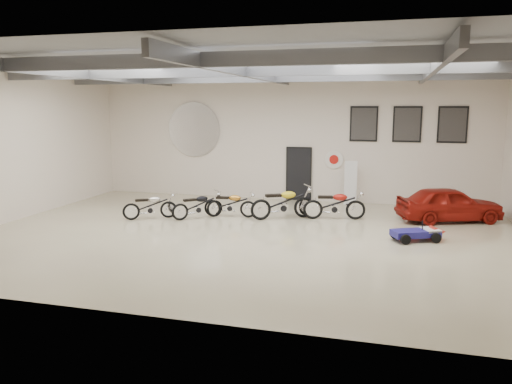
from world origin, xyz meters
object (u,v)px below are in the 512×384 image
(motorcycle_red, at_px, (334,204))
(go_kart, at_px, (420,230))
(motorcycle_gold, at_px, (230,204))
(vintage_car, at_px, (449,204))
(motorcycle_silver, at_px, (150,206))
(motorcycle_yellow, at_px, (283,202))
(banner_stand, at_px, (350,182))
(motorcycle_black, at_px, (198,205))

(motorcycle_red, height_order, go_kart, motorcycle_red)
(motorcycle_gold, xyz_separation_m, vintage_car, (7.20, 1.32, 0.11))
(motorcycle_silver, xyz_separation_m, motorcycle_yellow, (4.32, 1.20, 0.11))
(banner_stand, distance_m, motorcycle_black, 6.13)
(motorcycle_yellow, height_order, motorcycle_red, motorcycle_yellow)
(motorcycle_yellow, relative_size, vintage_car, 0.64)
(motorcycle_silver, bearing_deg, motorcycle_gold, -9.84)
(motorcycle_silver, relative_size, vintage_car, 0.52)
(motorcycle_black, bearing_deg, motorcycle_red, -29.19)
(motorcycle_red, bearing_deg, banner_stand, 71.63)
(motorcycle_gold, distance_m, go_kart, 6.34)
(motorcycle_yellow, bearing_deg, go_kart, -51.85)
(motorcycle_yellow, height_order, vintage_car, vintage_car)
(motorcycle_gold, xyz_separation_m, motorcycle_red, (3.50, 0.57, 0.06))
(motorcycle_red, relative_size, vintage_car, 0.60)
(motorcycle_black, bearing_deg, motorcycle_gold, -14.82)
(motorcycle_silver, distance_m, motorcycle_black, 1.61)
(motorcycle_gold, height_order, motorcycle_red, motorcycle_red)
(motorcycle_black, height_order, motorcycle_gold, motorcycle_gold)
(vintage_car, bearing_deg, motorcycle_black, 82.50)
(motorcycle_yellow, bearing_deg, banner_stand, 26.35)
(banner_stand, distance_m, motorcycle_silver, 7.65)
(motorcycle_black, relative_size, go_kart, 1.09)
(banner_stand, height_order, motorcycle_red, banner_stand)
(banner_stand, distance_m, go_kart, 5.36)
(banner_stand, bearing_deg, motorcycle_silver, -150.06)
(banner_stand, bearing_deg, motorcycle_red, -100.59)
(go_kart, relative_size, vintage_car, 0.48)
(motorcycle_silver, height_order, go_kart, motorcycle_silver)
(banner_stand, height_order, vintage_car, banner_stand)
(motorcycle_silver, bearing_deg, motorcycle_red, -16.98)
(banner_stand, bearing_deg, motorcycle_black, -145.75)
(banner_stand, relative_size, motorcycle_yellow, 0.80)
(banner_stand, distance_m, vintage_car, 3.93)
(banner_stand, xyz_separation_m, motorcycle_gold, (-3.80, -3.26, -0.41))
(banner_stand, height_order, motorcycle_black, banner_stand)
(motorcycle_red, height_order, vintage_car, vintage_car)
(motorcycle_black, relative_size, motorcycle_yellow, 0.81)
(motorcycle_black, distance_m, vintage_car, 8.40)
(motorcycle_yellow, bearing_deg, vintage_car, -18.74)
(motorcycle_red, distance_m, go_kart, 3.38)
(go_kart, xyz_separation_m, vintage_car, (1.04, 2.83, 0.28))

